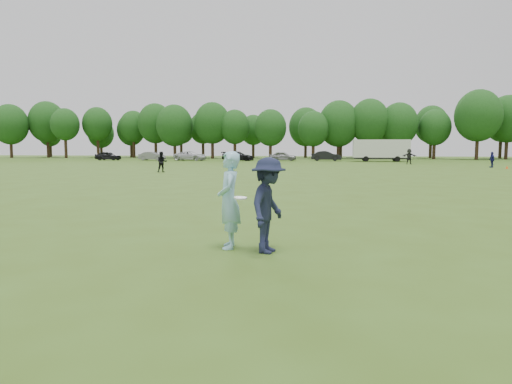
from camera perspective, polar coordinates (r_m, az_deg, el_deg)
ground at (r=9.57m, az=2.43°, el=-7.07°), size 200.00×200.00×0.00m
thrower at (r=9.46m, az=-3.38°, el=-1.02°), size 0.63×0.82×2.01m
defender at (r=9.04m, az=1.56°, el=-1.67°), size 0.95×1.35×1.91m
player_far_a at (r=38.96m, az=-11.68°, el=3.70°), size 1.03×0.93×1.74m
player_far_b at (r=53.28m, az=27.40°, el=3.61°), size 0.52×1.00×1.63m
player_far_d at (r=59.84m, az=18.60°, el=4.24°), size 1.83×0.80×1.91m
car_a at (r=77.72m, az=-18.01°, el=4.32°), size 4.25×1.92×1.42m
car_b at (r=74.30m, az=-12.86°, el=4.39°), size 4.20×1.60×1.37m
car_c at (r=72.58m, az=-8.20°, el=4.48°), size 5.46×3.07×1.44m
car_d at (r=70.72m, az=-2.28°, el=4.50°), size 5.09×2.37×1.44m
car_e at (r=70.56m, az=3.37°, el=4.49°), size 4.21×1.75×1.43m
car_f at (r=70.75m, az=8.78°, el=4.47°), size 4.61×1.66×1.51m
field_cone at (r=50.93m, az=28.88°, el=2.73°), size 0.28×0.28×0.30m
disc_in_play at (r=9.24m, az=-1.97°, el=-0.74°), size 0.33×0.33×0.06m
cargo_trailer at (r=69.45m, az=15.34°, el=5.16°), size 9.00×2.75×3.20m
treeline at (r=86.29m, az=10.25°, el=8.30°), size 130.35×18.39×11.74m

